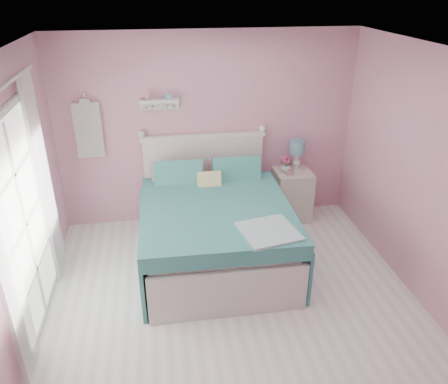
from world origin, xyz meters
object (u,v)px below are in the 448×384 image
object	(u,v)px
nightstand	(292,195)
teacup	(290,172)
bed	(214,228)
table_lamp	(297,149)
vase	(285,167)

from	to	relation	value
nightstand	teacup	size ratio (longest dim) A/B	7.37
nightstand	bed	bearing A→B (deg)	-146.17
table_lamp	teacup	bearing A→B (deg)	-127.43
bed	vase	xyz separation A→B (m)	(1.12, 0.85, 0.37)
table_lamp	teacup	distance (m)	0.35
vase	nightstand	bearing A→B (deg)	-7.97
bed	nightstand	distance (m)	1.49
nightstand	vase	distance (m)	0.45
vase	bed	bearing A→B (deg)	-142.88
table_lamp	vase	distance (m)	0.30
nightstand	vase	bearing A→B (deg)	172.03
table_lamp	teacup	world-z (taller)	table_lamp
bed	vase	world-z (taller)	bed
table_lamp	bed	bearing A→B (deg)	-144.63
nightstand	vase	world-z (taller)	vase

